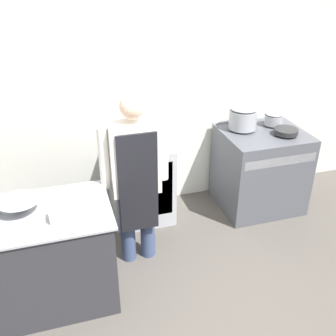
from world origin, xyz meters
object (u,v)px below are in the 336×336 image
(plastic_tub, at_px, (57,215))
(stock_pot, at_px, (243,117))
(mixing_bowl, at_px, (19,206))
(saute_pan, at_px, (286,131))
(fridge_unit, at_px, (141,183))
(stove, at_px, (260,169))
(sauce_pot, at_px, (273,118))
(person_cook, at_px, (135,174))

(plastic_tub, relative_size, stock_pot, 0.37)
(mixing_bowl, bearing_deg, saute_pan, 12.73)
(fridge_unit, relative_size, saute_pan, 3.50)
(stove, distance_m, fridge_unit, 1.38)
(stove, xyz_separation_m, sauce_pot, (0.18, 0.14, 0.56))
(stove, bearing_deg, mixing_bowl, -163.51)
(person_cook, relative_size, plastic_tub, 14.64)
(stove, relative_size, plastic_tub, 8.39)
(stock_pot, bearing_deg, sauce_pot, 0.00)
(stove, distance_m, mixing_bowl, 2.68)
(fridge_unit, bearing_deg, stove, -5.77)
(sauce_pot, bearing_deg, stove, -142.42)
(stove, relative_size, stock_pot, 3.12)
(saute_pan, relative_size, sauce_pot, 1.27)
(saute_pan, bearing_deg, mixing_bowl, -167.27)
(stove, bearing_deg, stock_pot, 145.62)
(plastic_tub, xyz_separation_m, stock_pot, (2.06, 1.09, 0.15))
(person_cook, distance_m, sauce_pot, 1.87)
(plastic_tub, distance_m, saute_pan, 2.58)
(mixing_bowl, relative_size, saute_pan, 1.29)
(fridge_unit, height_order, person_cook, person_cook)
(stove, xyz_separation_m, fridge_unit, (-1.38, 0.14, -0.02))
(stock_pot, bearing_deg, saute_pan, -35.70)
(saute_pan, bearing_deg, stove, 142.86)
(stove, xyz_separation_m, stock_pot, (-0.20, 0.14, 0.61))
(stock_pot, xyz_separation_m, sauce_pot, (0.38, 0.00, -0.06))
(plastic_tub, xyz_separation_m, saute_pan, (2.44, 0.82, 0.05))
(mixing_bowl, distance_m, saute_pan, 2.78)
(plastic_tub, height_order, sauce_pot, sauce_pot)
(person_cook, xyz_separation_m, stock_pot, (1.36, 0.66, 0.14))
(saute_pan, bearing_deg, stock_pot, 144.30)
(saute_pan, xyz_separation_m, sauce_pot, (-0.00, 0.28, 0.05))
(sauce_pot, bearing_deg, stock_pot, 180.00)
(stock_pot, height_order, saute_pan, stock_pot)
(stove, bearing_deg, saute_pan, -37.14)
(stove, bearing_deg, person_cook, -161.66)
(saute_pan, bearing_deg, sauce_pot, 90.00)
(mixing_bowl, distance_m, plastic_tub, 0.34)
(plastic_tub, bearing_deg, sauce_pot, 24.09)
(plastic_tub, bearing_deg, stove, 22.85)
(plastic_tub, distance_m, stock_pot, 2.33)
(person_cook, height_order, stock_pot, person_cook)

